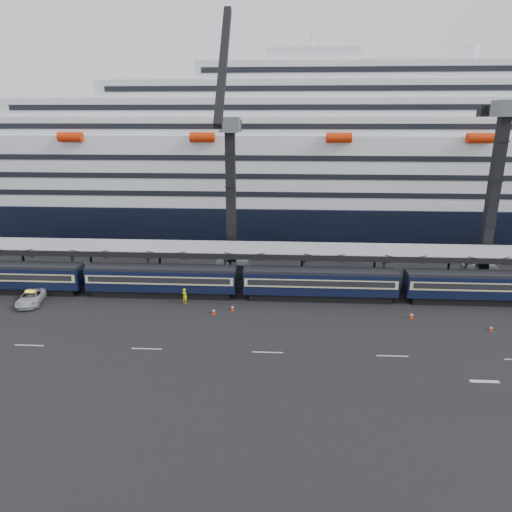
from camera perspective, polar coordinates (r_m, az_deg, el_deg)
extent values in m
plane|color=black|center=(50.62, 17.91, -9.65)|extent=(260.00, 260.00, 0.00)
cube|color=beige|center=(51.97, -26.48, -9.96)|extent=(3.00, 0.15, 0.02)
cube|color=beige|center=(47.32, -13.51, -11.21)|extent=(3.00, 0.15, 0.02)
cube|color=beige|center=(45.45, 1.46, -11.94)|extent=(3.00, 0.15, 0.02)
cube|color=beige|center=(46.70, 16.67, -11.88)|extent=(3.00, 0.15, 0.02)
cube|color=beige|center=(45.59, 26.66, -13.83)|extent=(2.50, 0.40, 0.02)
cube|color=black|center=(67.79, -28.21, -3.64)|extent=(17.48, 2.40, 0.90)
cube|color=black|center=(67.24, -28.42, -2.20)|extent=(19.00, 2.80, 2.70)
cube|color=beige|center=(67.15, -28.46, -1.96)|extent=(18.62, 2.92, 1.05)
cube|color=black|center=(67.13, -28.46, -1.92)|extent=(17.86, 2.98, 0.70)
cube|color=black|center=(66.81, -28.60, -0.98)|extent=(19.00, 2.50, 0.35)
cube|color=black|center=(59.88, -11.61, -4.45)|extent=(17.48, 2.40, 0.90)
cube|color=black|center=(59.26, -11.71, -2.83)|extent=(19.00, 2.80, 2.70)
cube|color=beige|center=(59.16, -11.73, -2.56)|extent=(18.62, 2.92, 1.05)
cube|color=black|center=(59.14, -11.73, -2.51)|extent=(17.86, 2.98, 0.70)
cube|color=black|center=(58.78, -11.80, -1.46)|extent=(19.00, 2.50, 0.35)
cube|color=black|center=(58.11, 7.89, -4.93)|extent=(17.48, 2.40, 0.90)
cube|color=black|center=(57.47, 7.97, -3.27)|extent=(19.00, 2.80, 2.70)
cube|color=beige|center=(57.37, 7.98, -2.99)|extent=(18.62, 2.92, 1.05)
cube|color=black|center=(57.35, 7.98, -2.94)|extent=(17.86, 2.98, 0.70)
cube|color=black|center=(56.97, 8.03, -1.85)|extent=(19.00, 2.50, 0.35)
cube|color=black|center=(62.99, 26.41, -4.87)|extent=(17.48, 2.40, 0.90)
cube|color=black|center=(62.40, 26.62, -3.33)|extent=(19.00, 2.80, 2.70)
cube|color=beige|center=(62.31, 26.66, -3.07)|extent=(18.62, 2.92, 1.05)
cube|color=black|center=(62.29, 26.67, -3.03)|extent=(17.86, 2.98, 0.70)
cube|color=black|center=(61.94, 26.81, -2.02)|extent=(19.00, 2.50, 0.35)
cube|color=#9CA0A5|center=(61.44, 15.26, 0.71)|extent=(130.00, 6.00, 0.25)
cube|color=black|center=(58.71, 15.81, -0.39)|extent=(130.00, 0.25, 0.70)
cube|color=black|center=(64.35, 14.73, 1.21)|extent=(130.00, 0.25, 0.70)
cube|color=black|center=(69.13, -29.38, -1.46)|extent=(0.25, 0.25, 5.40)
cube|color=black|center=(73.66, -27.12, -0.10)|extent=(0.25, 0.25, 5.40)
cube|color=black|center=(64.30, -21.85, -1.73)|extent=(0.25, 0.25, 5.40)
cube|color=black|center=(69.14, -19.95, -0.25)|extent=(0.25, 0.25, 5.40)
cube|color=black|center=(60.74, -13.27, -1.99)|extent=(0.25, 0.25, 5.40)
cube|color=black|center=(65.85, -11.93, -0.42)|extent=(0.25, 0.25, 5.40)
cube|color=black|center=(58.69, -3.87, -2.23)|extent=(0.25, 0.25, 5.40)
cube|color=black|center=(63.97, -3.25, -0.58)|extent=(0.25, 0.25, 5.40)
cube|color=black|center=(58.31, 5.94, -2.42)|extent=(0.25, 0.25, 5.40)
cube|color=black|center=(63.62, 5.74, -0.74)|extent=(0.25, 0.25, 5.40)
cube|color=black|center=(59.63, 15.59, -2.53)|extent=(0.25, 0.25, 5.40)
cube|color=black|center=(64.83, 14.60, -0.88)|extent=(0.25, 0.25, 5.40)
cube|color=black|center=(62.54, 24.58, -2.57)|extent=(0.25, 0.25, 5.40)
cube|color=black|center=(67.52, 22.95, -0.99)|extent=(0.25, 0.25, 5.40)
cube|color=black|center=(92.53, 11.31, 5.15)|extent=(200.00, 28.00, 7.00)
cube|color=silver|center=(91.11, 11.66, 11.00)|extent=(190.00, 26.88, 12.00)
cube|color=silver|center=(90.67, 11.95, 15.71)|extent=(160.00, 24.64, 3.00)
cube|color=black|center=(78.45, 13.26, 15.48)|extent=(153.60, 0.12, 0.90)
cube|color=silver|center=(90.67, 12.07, 17.60)|extent=(124.00, 21.84, 3.00)
cube|color=black|center=(79.83, 13.24, 17.66)|extent=(119.04, 0.12, 0.90)
cube|color=silver|center=(90.77, 12.19, 19.49)|extent=(90.00, 19.04, 3.00)
cube|color=black|center=(81.32, 13.22, 19.76)|extent=(86.40, 0.12, 0.90)
cube|color=silver|center=(90.97, 12.32, 21.38)|extent=(56.00, 16.24, 3.00)
cube|color=black|center=(82.92, 13.20, 21.79)|extent=(53.76, 0.12, 0.90)
cube|color=silver|center=(90.43, 6.97, 23.24)|extent=(16.00, 12.00, 2.50)
cylinder|color=silver|center=(96.13, 25.22, 21.79)|extent=(2.80, 2.80, 3.00)
cylinder|color=red|center=(83.57, -22.19, 13.61)|extent=(4.00, 1.60, 1.60)
cylinder|color=red|center=(76.93, -6.72, 14.51)|extent=(4.00, 1.60, 1.60)
cylinder|color=red|center=(76.29, 10.32, 14.34)|extent=(4.00, 1.60, 1.60)
cylinder|color=red|center=(81.79, 26.22, 13.08)|extent=(4.00, 1.60, 1.60)
cube|color=#505358|center=(66.57, -3.01, -1.41)|extent=(4.50, 4.50, 2.00)
cube|color=black|center=(64.12, -3.15, 7.10)|extent=(1.30, 1.30, 18.00)
cube|color=#505358|center=(63.18, -3.30, 16.07)|extent=(2.60, 3.20, 2.00)
cube|color=black|center=(57.73, -4.14, 22.83)|extent=(0.90, 12.26, 14.37)
cube|color=black|center=(65.68, -3.04, 16.11)|extent=(0.90, 5.04, 0.90)
cube|color=black|center=(68.19, -2.79, 15.98)|extent=(2.20, 1.60, 1.60)
cube|color=#505358|center=(70.90, 26.29, -2.05)|extent=(4.50, 4.50, 2.00)
cube|color=black|center=(68.45, 27.49, 6.70)|extent=(1.30, 1.30, 20.00)
cube|color=#505358|center=(67.72, 28.80, 15.86)|extent=(2.60, 3.20, 2.00)
cube|color=black|center=(70.28, 27.83, 15.96)|extent=(0.90, 5.60, 0.90)
cube|color=black|center=(72.86, 26.91, 15.89)|extent=(2.20, 1.60, 1.60)
imported|color=#ADAFB5|center=(62.53, -26.31, -4.70)|extent=(3.70, 5.94, 1.53)
imported|color=yellow|center=(56.63, -8.90, -4.98)|extent=(0.87, 0.81, 2.00)
cube|color=red|center=(61.45, -26.25, -5.80)|extent=(0.43, 0.43, 0.05)
cone|color=red|center=(61.30, -26.30, -5.43)|extent=(0.36, 0.36, 0.82)
cylinder|color=white|center=(61.30, -26.30, -5.43)|extent=(0.31, 0.31, 0.14)
cube|color=red|center=(54.57, -2.97, -6.77)|extent=(0.39, 0.39, 0.04)
cone|color=red|center=(54.41, -2.97, -6.40)|extent=(0.33, 0.33, 0.73)
cylinder|color=white|center=(54.41, -2.97, -6.40)|extent=(0.28, 0.28, 0.12)
cube|color=red|center=(53.76, -5.30, -7.21)|extent=(0.40, 0.40, 0.04)
cone|color=red|center=(53.60, -5.31, -6.82)|extent=(0.34, 0.34, 0.76)
cylinder|color=white|center=(53.60, -5.31, -6.82)|extent=(0.28, 0.28, 0.13)
cube|color=red|center=(55.37, 18.84, -7.36)|extent=(0.42, 0.42, 0.04)
cone|color=red|center=(55.21, 18.88, -6.96)|extent=(0.35, 0.35, 0.80)
cylinder|color=white|center=(55.21, 18.88, -6.96)|extent=(0.30, 0.30, 0.13)
cube|color=red|center=(55.63, 27.29, -8.30)|extent=(0.34, 0.34, 0.04)
cone|color=red|center=(55.49, 27.34, -7.98)|extent=(0.29, 0.29, 0.64)
cylinder|color=white|center=(55.49, 27.34, -7.98)|extent=(0.24, 0.24, 0.11)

